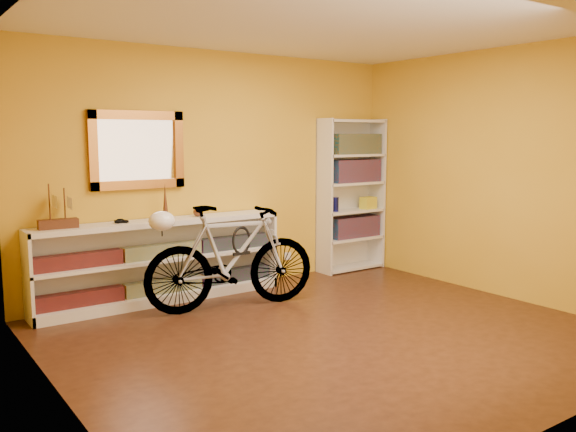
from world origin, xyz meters
TOP-DOWN VIEW (x-y plane):
  - floor at (0.00, 0.00)m, footprint 4.50×4.00m
  - ceiling at (0.00, 0.00)m, footprint 4.50×4.00m
  - back_wall at (0.00, 2.00)m, footprint 4.50×0.01m
  - left_wall at (-2.25, 0.00)m, footprint 0.01×4.00m
  - right_wall at (2.25, 0.00)m, footprint 0.01×4.00m
  - gilt_mirror at (-0.95, 1.97)m, footprint 0.98×0.06m
  - wall_socket at (0.90, 1.99)m, footprint 0.09×0.02m
  - console_unit at (-0.79, 1.81)m, footprint 2.60×0.35m
  - cd_row_lower at (-0.79, 1.79)m, footprint 2.50×0.13m
  - cd_row_upper at (-0.79, 1.79)m, footprint 2.50×0.13m
  - model_ship at (-1.79, 1.81)m, footprint 0.36×0.15m
  - toy_car at (-1.19, 1.81)m, footprint 0.00×0.01m
  - bronze_ornament at (-0.73, 1.81)m, footprint 0.06×0.06m
  - decorative_orb at (-0.37, 1.81)m, footprint 0.09×0.09m
  - bookcase at (1.78, 1.84)m, footprint 0.90×0.30m
  - book_row_a at (1.83, 1.84)m, footprint 0.70×0.22m
  - book_row_b at (1.83, 1.84)m, footprint 0.70×0.22m
  - book_row_c at (1.83, 1.84)m, footprint 0.70×0.22m
  - travel_mug at (1.50, 1.82)m, footprint 0.08×0.08m
  - red_tin at (1.58, 1.87)m, footprint 0.14×0.14m
  - yellow_bag at (2.03, 1.80)m, footprint 0.21×0.15m
  - bicycle at (-0.33, 1.20)m, footprint 0.78×1.82m
  - helmet at (-0.99, 1.32)m, footprint 0.25×0.24m
  - u_lock at (-0.23, 1.18)m, footprint 0.21×0.02m

SIDE VIEW (x-z plane):
  - floor at x=0.00m, z-range -0.01..0.00m
  - cd_row_lower at x=-0.79m, z-range 0.10..0.24m
  - wall_socket at x=0.90m, z-range 0.21..0.29m
  - console_unit at x=-0.79m, z-range 0.00..0.85m
  - bicycle at x=-0.33m, z-range 0.00..1.04m
  - cd_row_upper at x=-0.79m, z-range 0.47..0.60m
  - book_row_a at x=1.83m, z-range 0.42..0.68m
  - u_lock at x=-0.23m, z-range 0.57..0.78m
  - yellow_bag at x=2.03m, z-range 0.77..0.92m
  - toy_car at x=-1.19m, z-range 0.85..0.85m
  - travel_mug at x=1.50m, z-range 0.77..0.94m
  - decorative_orb at x=-0.37m, z-range 0.85..0.94m
  - helmet at x=-0.99m, z-range 0.82..1.00m
  - bookcase at x=1.78m, z-range 0.00..1.90m
  - bronze_ornament at x=-0.73m, z-range 0.85..1.22m
  - model_ship at x=-1.79m, z-range 0.85..1.26m
  - book_row_b at x=1.83m, z-range 1.11..1.40m
  - back_wall at x=0.00m, z-range 0.00..2.60m
  - left_wall at x=-2.25m, z-range 0.00..2.60m
  - right_wall at x=2.25m, z-range 0.00..2.60m
  - gilt_mirror at x=-0.95m, z-range 1.16..1.94m
  - red_tin at x=1.58m, z-range 1.46..1.64m
  - book_row_c at x=1.83m, z-range 1.46..1.71m
  - ceiling at x=0.00m, z-range 2.60..2.61m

